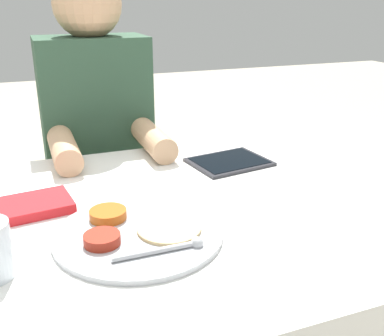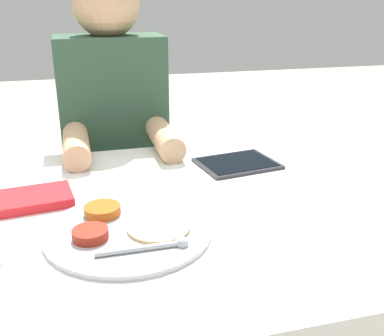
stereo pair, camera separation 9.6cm
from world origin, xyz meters
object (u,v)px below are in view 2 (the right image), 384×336
Objects in this scene: red_notebook at (33,199)px; tablet_device at (237,163)px; thali_tray at (127,229)px; person_diner at (117,174)px.

red_notebook reaches higher than tablet_device.
red_notebook is at bearing -167.86° from tablet_device.
person_diner is (0.04, 0.66, -0.15)m from thali_tray.
person_diner reaches higher than thali_tray.
thali_tray is 0.25× the size of person_diner.
thali_tray is 0.25m from red_notebook.
person_diner reaches higher than red_notebook.
tablet_device is at bearing -53.31° from person_diner.
thali_tray is 0.43m from tablet_device.
thali_tray is at bearing -93.63° from person_diner.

